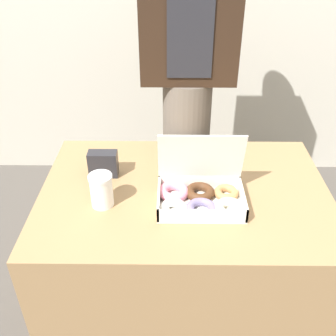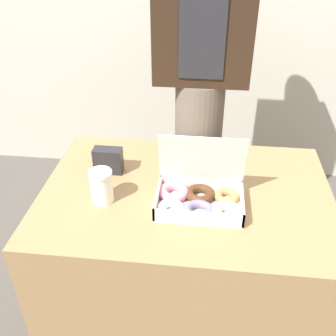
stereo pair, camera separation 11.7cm
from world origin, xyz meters
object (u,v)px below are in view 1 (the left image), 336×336
coffee_cup (102,190)px  person_customer (188,79)px  donut_box (200,195)px  napkin_holder (103,164)px

coffee_cup → person_customer: size_ratio=0.07×
donut_box → napkin_holder: bearing=154.1°
napkin_holder → person_customer: 0.58m
donut_box → coffee_cup: donut_box is taller
napkin_holder → donut_box: bearing=-25.9°
donut_box → person_customer: size_ratio=0.19×
napkin_holder → coffee_cup: bearing=-83.0°
coffee_cup → napkin_holder: size_ratio=1.10×
donut_box → coffee_cup: 0.35m
napkin_holder → person_customer: (0.34, 0.44, 0.18)m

